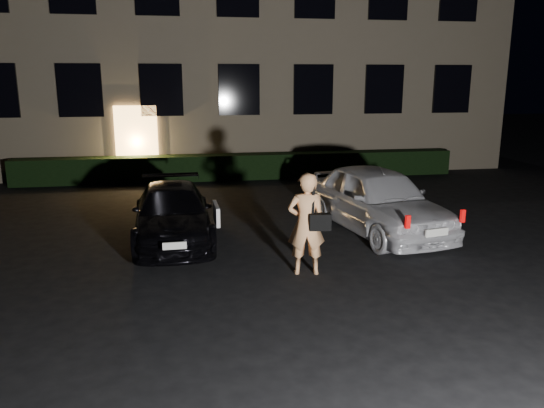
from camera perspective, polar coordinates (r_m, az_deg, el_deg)
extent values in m
plane|color=black|center=(8.43, 4.90, -10.39)|extent=(80.00, 80.00, 0.00)
cube|color=#736752|center=(22.69, -4.84, 19.95)|extent=(20.00, 8.00, 12.00)
cube|color=#FFB65E|center=(18.58, -14.33, 6.36)|extent=(1.40, 0.10, 2.50)
cube|color=black|center=(18.68, -19.95, 11.41)|extent=(1.40, 0.10, 1.70)
cube|color=black|center=(18.41, -11.80, 11.90)|extent=(1.40, 0.10, 1.70)
cube|color=black|center=(18.51, -3.55, 12.15)|extent=(1.40, 0.10, 1.70)
cube|color=black|center=(18.96, 4.46, 12.17)|extent=(1.40, 0.10, 1.70)
cube|color=black|center=(19.75, 11.96, 11.97)|extent=(1.40, 0.10, 1.70)
cube|color=black|center=(20.84, 18.77, 11.62)|extent=(1.40, 0.10, 1.70)
cube|color=black|center=(18.31, -3.29, 4.04)|extent=(15.00, 0.70, 0.85)
imported|color=black|center=(11.51, -10.65, -0.99)|extent=(1.73, 4.02, 1.15)
cube|color=white|center=(10.81, -6.01, -1.02)|extent=(0.10, 0.83, 0.38)
cube|color=silver|center=(9.55, -10.44, -4.43)|extent=(0.42, 0.05, 0.13)
imported|color=silver|center=(12.11, 11.25, 0.50)|extent=(2.53, 4.61, 1.49)
cube|color=red|center=(10.07, 14.39, -1.88)|extent=(0.10, 0.07, 0.25)
cube|color=red|center=(10.81, 19.82, -1.23)|extent=(0.10, 0.07, 0.25)
cube|color=silver|center=(10.45, 17.29, -2.93)|extent=(0.50, 0.14, 0.15)
imported|color=#ECA66A|center=(9.27, 3.70, -2.15)|extent=(0.71, 0.51, 1.82)
cube|color=black|center=(9.16, 5.19, -1.93)|extent=(0.39, 0.21, 0.29)
cube|color=black|center=(9.09, 4.45, 0.63)|extent=(0.05, 0.07, 0.57)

